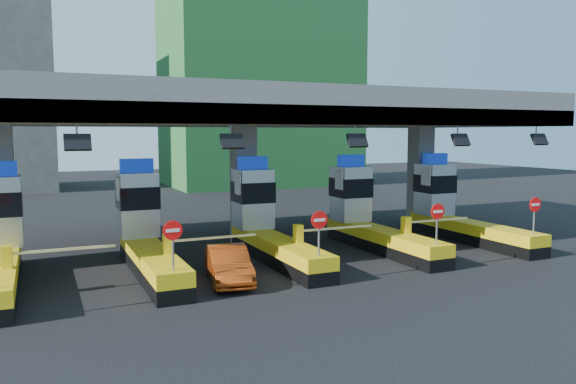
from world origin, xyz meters
name	(u,v)px	position (x,y,z in m)	size (l,w,h in m)	color
ground	(268,257)	(0.00, 0.00, 0.00)	(120.00, 120.00, 0.00)	black
toll_canopy	(244,112)	(0.00, 2.87, 6.13)	(28.00, 12.09, 7.00)	slate
toll_lane_left	(145,232)	(-5.00, 0.28, 1.40)	(4.43, 8.00, 4.16)	black
toll_lane_center	(266,224)	(0.00, 0.28, 1.40)	(4.43, 8.00, 4.16)	black
toll_lane_right	(367,216)	(5.00, 0.28, 1.40)	(4.43, 8.00, 4.16)	black
toll_lane_far_right	(454,210)	(10.00, 0.28, 1.40)	(4.43, 8.00, 4.16)	black
bg_building_scaffold	(258,44)	(12.00, 32.00, 14.00)	(18.00, 12.00, 28.00)	#1E5926
red_car	(228,264)	(-2.73, -3.00, 0.62)	(1.32, 3.78, 1.25)	#94320B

